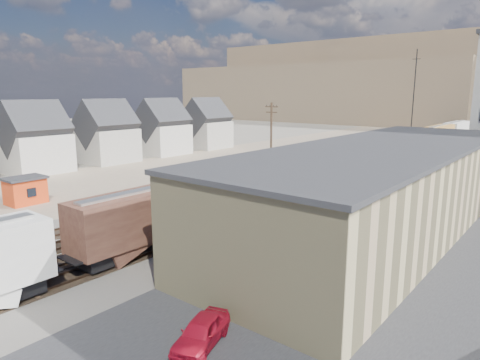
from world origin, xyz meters
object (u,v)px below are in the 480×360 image
Objects in this scene: freight_train at (365,155)px; maintenance_shed at (25,190)px; parked_car_red at (201,333)px; utility_pole_north at (271,135)px.

maintenance_shed is (-20.78, -38.11, -1.32)m from freight_train.
freight_train is 30.14× the size of maintenance_shed.
freight_train is at bearing 86.74° from parked_car_red.
utility_pole_north is 33.82m from maintenance_shed.
parked_car_red is (32.20, -6.90, -0.80)m from maintenance_shed.
freight_train is 30.71× the size of parked_car_red.
freight_train reaches higher than maintenance_shed.
utility_pole_north is at bearing 75.38° from maintenance_shed.
freight_train is at bearing 61.40° from maintenance_shed.
freight_train is 11.97× the size of utility_pole_north.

